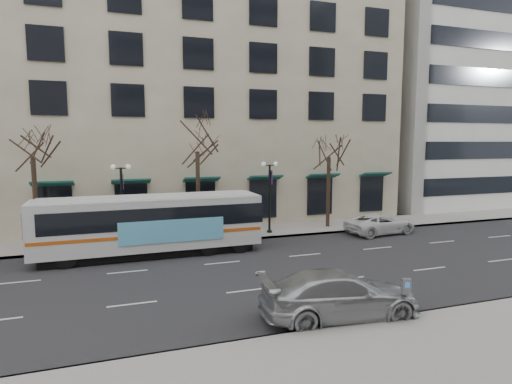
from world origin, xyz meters
name	(u,v)px	position (x,y,z in m)	size (l,w,h in m)	color
ground	(234,275)	(0.00, 0.00, 0.00)	(160.00, 160.00, 0.00)	black
sidewalk_far	(266,231)	(5.00, 9.00, 0.07)	(80.00, 4.00, 0.15)	gray
building_hotel	(148,82)	(-2.00, 21.00, 12.00)	(40.00, 20.00, 24.00)	tan
building_office	(449,46)	(32.00, 21.00, 17.50)	(25.00, 20.00, 35.00)	#999993
tree_far_left	(32,140)	(-10.00, 8.80, 6.70)	(3.60, 3.60, 8.34)	black
tree_far_mid	(197,137)	(0.00, 8.80, 6.91)	(3.60, 3.60, 8.55)	black
tree_far_right	(329,144)	(10.00, 8.80, 6.42)	(3.60, 3.60, 8.06)	black
lamp_post_left	(122,200)	(-4.99, 8.20, 2.94)	(1.22, 0.45, 5.21)	black
lamp_post_right	(270,194)	(5.01, 8.20, 2.94)	(1.22, 0.45, 5.21)	black
city_bus	(152,223)	(-3.45, 5.23, 1.90)	(12.89, 2.97, 3.48)	silver
silver_car	(340,295)	(2.39, -6.20, 0.89)	(2.48, 6.11, 1.77)	#B3B6BB
white_pickup	(380,224)	(12.67, 5.86, 0.72)	(2.40, 5.21, 1.45)	silver
pay_station	(406,289)	(4.52, -7.30, 1.21)	(0.36, 0.29, 1.47)	slate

